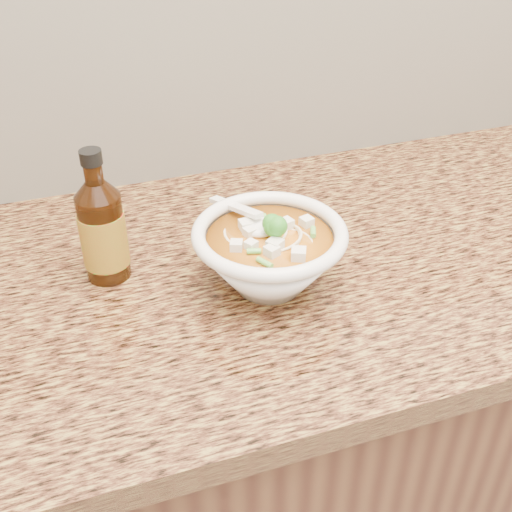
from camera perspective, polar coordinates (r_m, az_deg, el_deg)
name	(u,v)px	position (r m, az deg, el deg)	size (l,w,h in m)	color
cabinet	(332,434)	(1.36, 6.80, -15.46)	(4.00, 0.65, 0.86)	#371A10
counter_slab	(351,251)	(1.05, 8.46, 0.45)	(4.00, 0.68, 0.04)	olive
soup_bowl	(269,256)	(0.90, 1.19, -0.02)	(0.22, 0.24, 0.12)	white
hot_sauce_bottle	(103,231)	(0.94, -13.47, 2.16)	(0.08, 0.08, 0.20)	#341807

